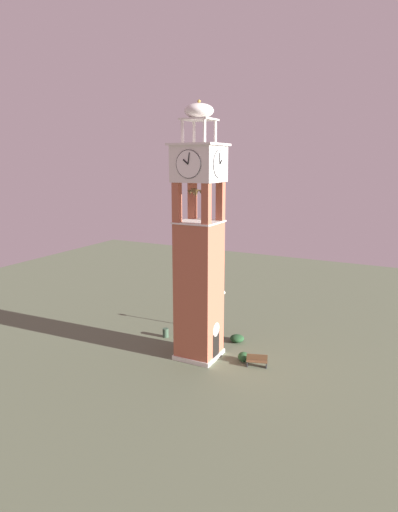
{
  "coord_description": "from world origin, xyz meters",
  "views": [
    {
      "loc": [
        -29.27,
        -15.08,
        15.46
      ],
      "look_at": [
        0.0,
        0.0,
        8.3
      ],
      "focal_mm": 30.71,
      "sensor_mm": 36.0,
      "label": 1
    }
  ],
  "objects_px": {
    "park_bench": "(257,361)",
    "lamp_post": "(223,304)",
    "trash_bin": "(166,333)",
    "clock_tower": "(199,257)"
  },
  "relations": [
    {
      "from": "lamp_post",
      "to": "park_bench",
      "type": "bearing_deg",
      "value": -135.16
    },
    {
      "from": "park_bench",
      "to": "trash_bin",
      "type": "bearing_deg",
      "value": 79.36
    },
    {
      "from": "park_bench",
      "to": "trash_bin",
      "type": "height_order",
      "value": "park_bench"
    },
    {
      "from": "clock_tower",
      "to": "lamp_post",
      "type": "relative_size",
      "value": 5.0
    },
    {
      "from": "park_bench",
      "to": "trash_bin",
      "type": "relative_size",
      "value": 2.07
    },
    {
      "from": "park_bench",
      "to": "trash_bin",
      "type": "xyz_separation_m",
      "value": [
        1.74,
        9.27,
        -0.08
      ]
    },
    {
      "from": "trash_bin",
      "to": "lamp_post",
      "type": "bearing_deg",
      "value": -49.61
    },
    {
      "from": "lamp_post",
      "to": "trash_bin",
      "type": "distance_m",
      "value": 5.85
    },
    {
      "from": "clock_tower",
      "to": "lamp_post",
      "type": "distance_m",
      "value": 7.87
    },
    {
      "from": "park_bench",
      "to": "lamp_post",
      "type": "height_order",
      "value": "lamp_post"
    }
  ]
}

